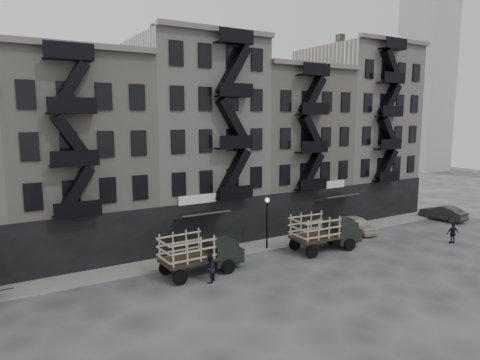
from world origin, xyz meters
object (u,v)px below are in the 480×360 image
stake_truck_east (325,229)px  car_east (357,225)px  car_far (443,213)px  policeman (453,233)px  pedestrian_mid (210,268)px  stake_truck_west (200,250)px

stake_truck_east → car_east: size_ratio=1.39×
car_far → policeman: 8.76m
car_east → pedestrian_mid: (-17.29, -3.68, 0.20)m
car_east → policeman: size_ratio=2.50×
stake_truck_east → pedestrian_mid: size_ratio=3.23×
stake_truck_east → policeman: bearing=-18.9°
car_far → pedestrian_mid: size_ratio=2.45×
stake_truck_east → policeman: 11.44m
car_east → policeman: (4.33, -6.65, 0.13)m
stake_truck_east → policeman: size_ratio=3.47×
policeman → car_east: bearing=-32.7°
pedestrian_mid → car_far: bearing=141.3°
car_east → policeman: policeman is taller
car_far → stake_truck_west: bearing=-3.0°
pedestrian_mid → car_east: bearing=148.3°
car_east → car_far: bearing=1.5°
car_far → policeman: (-6.84, -5.46, 0.12)m
pedestrian_mid → stake_truck_west: bearing=-139.0°
stake_truck_west → car_far: 28.32m
pedestrian_mid → policeman: size_ratio=1.07×
stake_truck_west → pedestrian_mid: stake_truck_west is taller
pedestrian_mid → policeman: pedestrian_mid is taller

